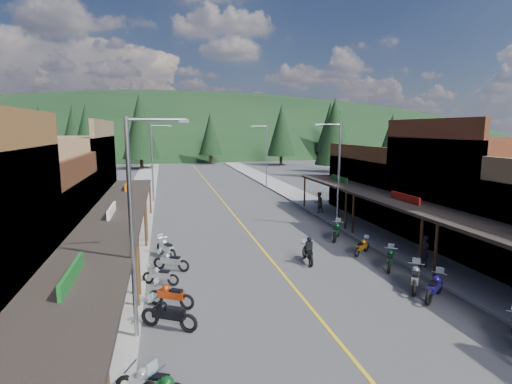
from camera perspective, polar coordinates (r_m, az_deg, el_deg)
ground at (r=22.30m, az=3.22°, el=-10.87°), size 220.00×220.00×0.00m
centerline at (r=41.26m, az=-4.56°, el=-1.57°), size 0.15×90.00×0.01m
sidewalk_west at (r=40.91m, az=-16.71°, el=-1.92°), size 3.40×94.00×0.15m
sidewalk_east at (r=43.35m, az=6.89°, el=-0.99°), size 3.40×94.00×0.15m
shop_west_2 at (r=23.73m, az=-32.06°, el=-4.67°), size 10.90×9.00×6.20m
shop_west_3 at (r=32.64m, az=-26.86°, el=0.91°), size 10.90×10.20×8.20m
shop_east_2 at (r=29.68m, az=28.75°, el=0.04°), size 10.90×9.00×8.20m
shop_east_3 at (r=37.41m, az=18.84°, el=0.80°), size 10.90×10.20×6.20m
streetlight_0 at (r=14.50m, az=-16.84°, el=-3.83°), size 2.16×0.18×8.00m
streetlight_1 at (r=42.25m, az=-14.44°, el=4.52°), size 2.16×0.18×8.00m
streetlight_2 at (r=31.08m, az=11.52°, el=3.09°), size 2.16×0.18×8.00m
streetlight_3 at (r=51.84m, az=1.38°, el=5.59°), size 2.16×0.18×8.00m
ridge_hill at (r=155.42m, az=-10.89°, el=6.10°), size 310.00×140.00×60.00m
pine_1 at (r=91.91m, az=-24.63°, el=8.03°), size 5.88×5.88×12.50m
pine_2 at (r=78.22m, az=-16.22°, el=9.00°), size 6.72×6.72×14.00m
pine_3 at (r=86.69m, az=-6.53°, el=8.27°), size 5.04×5.04×11.00m
pine_4 at (r=83.61m, az=3.64°, el=8.80°), size 5.88×5.88×12.50m
pine_5 at (r=100.39m, az=10.54°, el=9.14°), size 6.72×6.72×14.00m
pine_6 at (r=98.85m, az=18.84°, el=7.94°), size 5.04×5.04×11.00m
pine_7 at (r=99.59m, az=-28.50°, el=7.78°), size 5.88×5.88×12.50m
pine_8 at (r=62.25m, az=-28.19°, el=6.51°), size 4.48×4.48×10.00m
pine_9 at (r=71.67m, az=11.76°, el=7.91°), size 4.93×4.93×10.80m
pine_10 at (r=71.16m, az=-23.02°, el=7.70°), size 5.38×5.38×11.60m
pine_11 at (r=63.64m, az=11.13°, el=8.53°), size 5.82×5.82×12.40m
bike_west_4 at (r=12.67m, az=-14.79°, el=-24.77°), size 2.21×1.54×1.21m
bike_west_5 at (r=16.19m, az=-12.36°, el=-16.56°), size 2.37×1.81×1.31m
bike_west_6 at (r=17.96m, az=-12.05°, el=-14.07°), size 2.17×1.69×1.20m
bike_west_7 at (r=20.48m, az=-13.50°, el=-11.39°), size 1.93×1.34×1.06m
bike_west_8 at (r=22.26m, az=-12.03°, el=-9.52°), size 2.11×1.56×1.16m
bike_west_9 at (r=24.41m, az=-12.71°, el=-7.70°), size 1.67×2.37×1.30m
bike_east_5 at (r=19.98m, az=24.16°, el=-12.15°), size 2.22×1.95×1.27m
bike_east_6 at (r=20.74m, az=21.80°, el=-11.16°), size 1.99×2.31×1.32m
bike_east_7 at (r=23.20m, az=18.60°, el=-8.97°), size 1.77×2.15×1.21m
bike_east_8 at (r=25.30m, az=14.90°, el=-7.46°), size 1.86×1.65×1.07m
bike_east_9 at (r=28.16m, az=11.45°, el=-5.37°), size 1.90×2.40×1.34m
rider_on_bike at (r=23.19m, az=7.41°, el=-8.50°), size 0.89×2.12×1.57m
pedestrian_east_a at (r=23.71m, az=22.95°, el=-7.74°), size 0.43×0.65×1.77m
pedestrian_east_b at (r=36.02m, az=8.93°, el=-1.47°), size 1.02×0.76×1.87m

